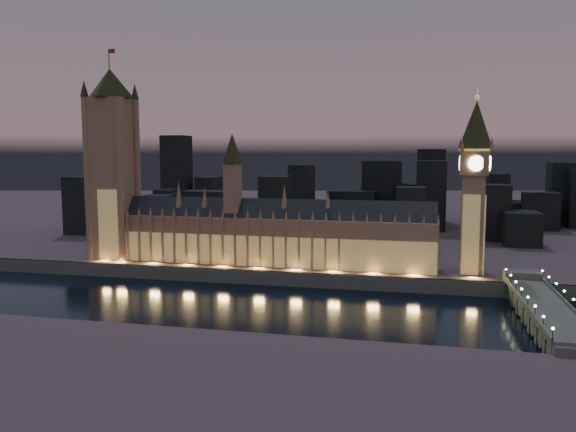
% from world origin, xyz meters
% --- Properties ---
extents(ground_plane, '(2000.00, 2000.00, 0.00)m').
position_xyz_m(ground_plane, '(0.00, 0.00, 0.00)').
color(ground_plane, black).
rests_on(ground_plane, ground).
extents(north_bank, '(2000.00, 960.00, 8.00)m').
position_xyz_m(north_bank, '(0.00, 520.00, 4.00)').
color(north_bank, '#453B40').
rests_on(north_bank, ground).
extents(embankment_wall, '(2000.00, 2.50, 8.00)m').
position_xyz_m(embankment_wall, '(0.00, 41.00, 4.00)').
color(embankment_wall, '#58504F').
rests_on(embankment_wall, ground).
extents(palace_of_westminster, '(202.00, 22.90, 78.00)m').
position_xyz_m(palace_of_westminster, '(-11.68, 61.74, 26.37)').
color(palace_of_westminster, '#996F50').
rests_on(palace_of_westminster, north_bank).
extents(victoria_tower, '(31.68, 31.68, 130.32)m').
position_xyz_m(victoria_tower, '(-110.00, 61.93, 72.84)').
color(victoria_tower, '#996F50').
rests_on(victoria_tower, north_bank).
extents(elizabeth_tower, '(18.00, 18.00, 101.03)m').
position_xyz_m(elizabeth_tower, '(108.00, 61.92, 64.15)').
color(elizabeth_tower, '#996F50').
rests_on(elizabeth_tower, north_bank).
extents(westminster_bridge, '(18.31, 113.00, 15.90)m').
position_xyz_m(westminster_bridge, '(131.68, -3.45, 5.99)').
color(westminster_bridge, '#58504F').
rests_on(westminster_bridge, ground).
extents(city_backdrop, '(457.01, 215.63, 84.87)m').
position_xyz_m(city_backdrop, '(34.03, 246.62, 31.21)').
color(city_backdrop, black).
rests_on(city_backdrop, north_bank).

